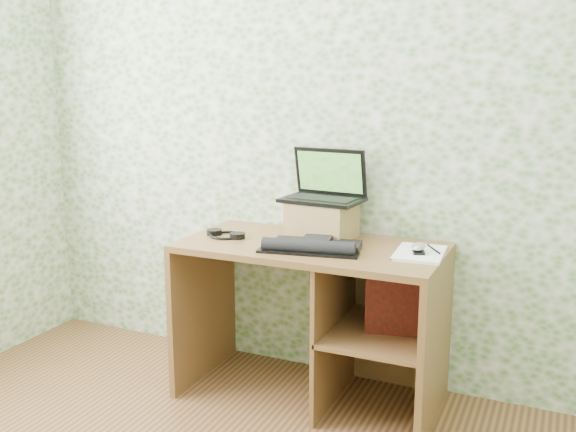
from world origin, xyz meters
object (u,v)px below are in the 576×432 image
at_px(desk, 329,300).
at_px(keyboard, 313,246).
at_px(notepad, 420,253).
at_px(laptop, 325,188).
at_px(riser, 322,220).

relative_size(desk, keyboard, 2.66).
bearing_deg(notepad, desk, 175.79).
bearing_deg(laptop, keyboard, -75.41).
bearing_deg(notepad, keyboard, -168.46).
distance_m(riser, laptop, 0.15).
xyz_separation_m(desk, keyboard, (-0.03, -0.13, 0.29)).
distance_m(keyboard, notepad, 0.46).
relative_size(desk, notepad, 4.18).
xyz_separation_m(keyboard, notepad, (0.45, 0.12, -0.01)).
relative_size(laptop, keyboard, 0.85).
relative_size(keyboard, notepad, 1.57).
bearing_deg(desk, notepad, -0.08).
bearing_deg(laptop, desk, -58.09).
bearing_deg(riser, laptop, 90.00).
relative_size(riser, laptop, 0.75).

